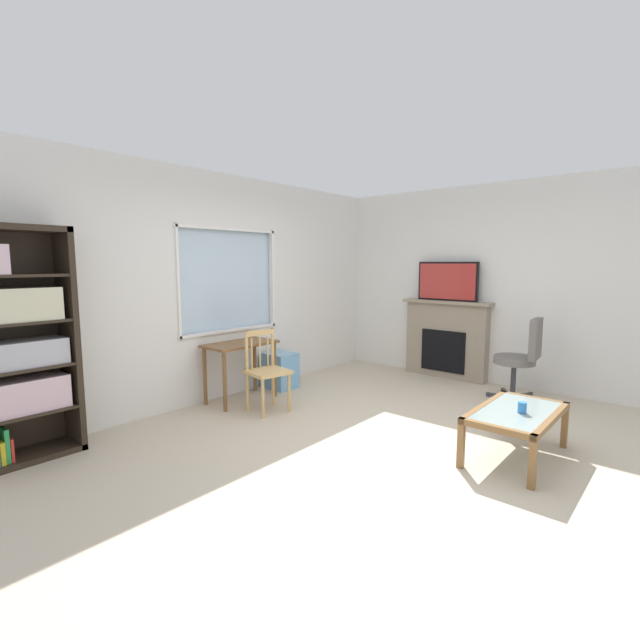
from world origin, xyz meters
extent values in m
cube|color=beige|center=(0.00, 0.00, -0.01)|extent=(6.58, 5.61, 0.02)
cube|color=silver|center=(0.00, 2.31, 0.40)|extent=(5.58, 0.12, 0.80)
cube|color=silver|center=(0.00, 2.31, 2.38)|extent=(5.58, 0.12, 0.64)
cube|color=silver|center=(-1.69, 2.31, 1.43)|extent=(2.20, 0.12, 1.26)
cube|color=silver|center=(1.82, 2.31, 1.43)|extent=(1.94, 0.12, 1.26)
cube|color=silver|center=(0.13, 2.32, 1.43)|extent=(1.43, 0.02, 1.26)
cube|color=white|center=(0.13, 2.25, 0.82)|extent=(1.49, 0.06, 0.03)
cube|color=white|center=(0.13, 2.25, 2.05)|extent=(1.49, 0.06, 0.03)
cube|color=white|center=(-0.59, 2.25, 1.43)|extent=(0.03, 0.06, 1.26)
cube|color=white|center=(0.85, 2.25, 1.43)|extent=(0.03, 0.06, 1.26)
cube|color=silver|center=(2.85, 0.00, 1.35)|extent=(0.12, 4.81, 2.70)
cube|color=#2D2319|center=(-1.80, 2.06, 0.97)|extent=(0.05, 0.38, 1.95)
cube|color=#2D2319|center=(-2.23, 2.06, 1.92)|extent=(0.90, 0.38, 0.05)
cube|color=#2D2319|center=(-2.23, 2.06, 0.03)|extent=(0.90, 0.38, 0.05)
cube|color=#2D2319|center=(-2.23, 2.24, 0.97)|extent=(0.90, 0.02, 1.95)
cube|color=#2D2319|center=(-2.23, 2.06, 0.40)|extent=(0.85, 0.36, 0.02)
cube|color=#2D2319|center=(-2.23, 2.06, 0.78)|extent=(0.85, 0.36, 0.02)
cube|color=#2D2319|center=(-2.23, 2.06, 1.16)|extent=(0.85, 0.36, 0.02)
cube|color=#2D2319|center=(-2.23, 2.06, 1.54)|extent=(0.85, 0.36, 0.02)
cube|color=beige|center=(-2.24, 2.05, 0.56)|extent=(0.74, 0.29, 0.28)
cube|color=#B2B2BC|center=(-2.21, 2.05, 0.90)|extent=(0.71, 0.29, 0.22)
cube|color=beige|center=(-2.24, 2.05, 1.31)|extent=(0.70, 0.31, 0.27)
cube|color=green|center=(-2.36, 2.04, 0.19)|extent=(0.03, 0.22, 0.28)
cube|color=red|center=(-2.33, 2.04, 0.15)|extent=(0.02, 0.23, 0.19)
cube|color=brown|center=(0.04, 1.96, 0.69)|extent=(0.86, 0.47, 0.03)
cylinder|color=brown|center=(-0.34, 1.77, 0.34)|extent=(0.04, 0.04, 0.68)
cylinder|color=brown|center=(0.42, 1.77, 0.34)|extent=(0.04, 0.04, 0.68)
cylinder|color=brown|center=(-0.34, 2.14, 0.34)|extent=(0.04, 0.04, 0.68)
cylinder|color=brown|center=(0.42, 2.14, 0.34)|extent=(0.04, 0.04, 0.68)
cube|color=tan|center=(-0.03, 1.41, 0.45)|extent=(0.48, 0.47, 0.04)
cylinder|color=tan|center=(-0.23, 1.28, 0.22)|extent=(0.04, 0.04, 0.43)
cylinder|color=tan|center=(0.11, 1.22, 0.22)|extent=(0.04, 0.04, 0.43)
cylinder|color=tan|center=(-0.17, 1.59, 0.22)|extent=(0.04, 0.04, 0.43)
cylinder|color=tan|center=(0.17, 1.53, 0.22)|extent=(0.04, 0.04, 0.43)
cylinder|color=tan|center=(-0.17, 1.59, 0.68)|extent=(0.04, 0.04, 0.45)
cylinder|color=tan|center=(0.17, 1.53, 0.68)|extent=(0.04, 0.04, 0.45)
cube|color=tan|center=(0.00, 1.56, 0.87)|extent=(0.36, 0.10, 0.06)
cylinder|color=tan|center=(-0.11, 1.58, 0.65)|extent=(0.02, 0.02, 0.35)
cylinder|color=tan|center=(0.00, 1.56, 0.65)|extent=(0.02, 0.02, 0.35)
cylinder|color=tan|center=(0.10, 1.55, 0.65)|extent=(0.02, 0.02, 0.35)
cube|color=#72ADDB|center=(0.74, 2.01, 0.23)|extent=(0.35, 0.40, 0.47)
cube|color=gray|center=(2.70, 0.58, 0.54)|extent=(0.18, 1.19, 1.07)
cube|color=black|center=(2.60, 0.58, 0.40)|extent=(0.03, 0.65, 0.59)
cube|color=gray|center=(2.68, 0.58, 1.09)|extent=(0.26, 1.29, 0.04)
cube|color=black|center=(2.68, 0.58, 1.39)|extent=(0.05, 0.88, 0.55)
cube|color=#B2332D|center=(2.65, 0.58, 1.39)|extent=(0.01, 0.83, 0.50)
cylinder|color=slate|center=(2.24, -0.51, 0.48)|extent=(0.48, 0.48, 0.09)
cube|color=slate|center=(2.26, -0.73, 0.76)|extent=(0.41, 0.11, 0.48)
cylinder|color=#38383D|center=(2.24, -0.51, 0.24)|extent=(0.06, 0.06, 0.42)
cube|color=#38383D|center=(2.10, -0.52, 0.03)|extent=(0.28, 0.06, 0.03)
cylinder|color=#38383D|center=(1.96, -0.53, 0.03)|extent=(0.05, 0.05, 0.05)
cube|color=#38383D|center=(2.21, -0.65, 0.03)|extent=(0.10, 0.28, 0.03)
cylinder|color=#38383D|center=(2.18, -0.78, 0.03)|extent=(0.05, 0.05, 0.05)
cube|color=#38383D|center=(2.36, -0.58, 0.03)|extent=(0.26, 0.18, 0.03)
cylinder|color=#38383D|center=(2.48, -0.65, 0.03)|extent=(0.05, 0.05, 0.05)
cube|color=#38383D|center=(2.35, -0.42, 0.03)|extent=(0.23, 0.21, 0.03)
cylinder|color=#38383D|center=(2.45, -0.33, 0.03)|extent=(0.05, 0.05, 0.05)
cube|color=#38383D|center=(2.18, -0.38, 0.03)|extent=(0.14, 0.27, 0.03)
cylinder|color=#38383D|center=(2.13, -0.25, 0.03)|extent=(0.05, 0.05, 0.05)
cube|color=#8C9E99|center=(0.52, -1.07, 0.40)|extent=(0.94, 0.49, 0.02)
cube|color=brown|center=(0.52, -1.34, 0.39)|extent=(1.04, 0.05, 0.05)
cube|color=brown|center=(0.52, -0.80, 0.39)|extent=(1.04, 0.05, 0.05)
cube|color=brown|center=(0.03, -1.07, 0.39)|extent=(0.05, 0.59, 0.05)
cube|color=brown|center=(1.01, -1.07, 0.39)|extent=(0.05, 0.59, 0.05)
cube|color=brown|center=(0.03, -1.34, 0.18)|extent=(0.05, 0.05, 0.36)
cube|color=brown|center=(1.01, -1.34, 0.18)|extent=(0.05, 0.05, 0.36)
cube|color=brown|center=(0.03, -0.80, 0.18)|extent=(0.05, 0.05, 0.36)
cube|color=brown|center=(1.01, -0.80, 0.18)|extent=(0.05, 0.05, 0.36)
cylinder|color=#337FD6|center=(0.47, -1.12, 0.46)|extent=(0.07, 0.07, 0.09)
camera|label=1|loc=(-3.34, -2.18, 1.64)|focal=25.23mm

